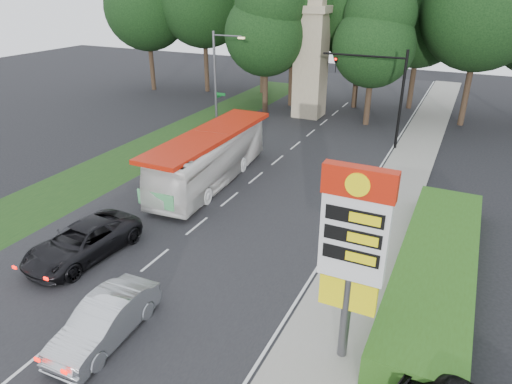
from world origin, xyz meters
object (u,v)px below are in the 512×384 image
at_px(streetlight_signs, 217,78).
at_px(sedan_silver, 105,321).
at_px(suv_charcoal, 83,242).
at_px(traffic_signal_mast, 384,85).
at_px(transit_bus, 210,158).
at_px(gas_station_pylon, 353,243).
at_px(monument, 311,60).

xyz_separation_m(streetlight_signs, sedan_silver, (8.49, -22.72, -3.68)).
distance_m(streetlight_signs, suv_charcoal, 19.83).
height_order(traffic_signal_mast, transit_bus, traffic_signal_mast).
relative_size(gas_station_pylon, traffic_signal_mast, 0.95).
xyz_separation_m(streetlight_signs, transit_bus, (4.70, -9.19, -2.86)).
xyz_separation_m(traffic_signal_mast, streetlight_signs, (-12.67, -1.99, -0.23)).
height_order(streetlight_signs, sedan_silver, streetlight_signs).
height_order(monument, suv_charcoal, monument).
height_order(monument, transit_bus, monument).
bearing_deg(gas_station_pylon, sedan_silver, -160.64).
relative_size(streetlight_signs, monument, 0.80).
bearing_deg(traffic_signal_mast, streetlight_signs, -171.08).
distance_m(gas_station_pylon, traffic_signal_mast, 22.29).
height_order(gas_station_pylon, monument, monument).
relative_size(gas_station_pylon, sedan_silver, 1.49).
distance_m(gas_station_pylon, monument, 30.17).
height_order(transit_bus, sedan_silver, transit_bus).
relative_size(streetlight_signs, transit_bus, 0.70).
xyz_separation_m(gas_station_pylon, streetlight_signs, (-16.19, 20.01, -0.01)).
distance_m(monument, transit_bus, 17.54).
distance_m(gas_station_pylon, streetlight_signs, 25.74).
bearing_deg(gas_station_pylon, monument, 111.80).
bearing_deg(gas_station_pylon, traffic_signal_mast, 99.09).
height_order(traffic_signal_mast, suv_charcoal, traffic_signal_mast).
bearing_deg(transit_bus, sedan_silver, -78.87).
relative_size(streetlight_signs, sedan_silver, 1.74).
bearing_deg(transit_bus, monument, 84.55).
relative_size(monument, transit_bus, 0.88).
distance_m(traffic_signal_mast, streetlight_signs, 12.83).
xyz_separation_m(transit_bus, sedan_silver, (3.79, -13.53, -0.83)).
height_order(gas_station_pylon, suv_charcoal, gas_station_pylon).
bearing_deg(monument, transit_bus, -90.95).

